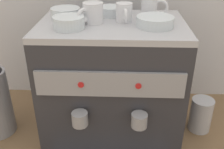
{
  "coord_description": "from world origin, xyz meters",
  "views": [
    {
      "loc": [
        0.04,
        -0.94,
        0.78
      ],
      "look_at": [
        0.0,
        0.0,
        0.27
      ],
      "focal_mm": 42.43,
      "sensor_mm": 36.0,
      "label": 1
    }
  ],
  "objects_px": {
    "milk_pitcher": "(201,115)",
    "ceramic_cup_1": "(150,6)",
    "ceramic_bowl_2": "(155,22)",
    "ceramic_bowl_1": "(66,13)",
    "ceramic_bowl_3": "(111,11)",
    "ceramic_cup_0": "(92,13)",
    "espresso_machine": "(112,82)",
    "ceramic_cup_2": "(124,13)",
    "ceramic_bowl_0": "(69,23)"
  },
  "relations": [
    {
      "from": "espresso_machine",
      "to": "ceramic_bowl_1",
      "type": "bearing_deg",
      "value": 163.41
    },
    {
      "from": "ceramic_cup_0",
      "to": "ceramic_cup_1",
      "type": "xyz_separation_m",
      "value": [
        0.21,
        0.09,
        0.01
      ]
    },
    {
      "from": "ceramic_cup_0",
      "to": "ceramic_bowl_1",
      "type": "xyz_separation_m",
      "value": [
        -0.11,
        0.06,
        -0.02
      ]
    },
    {
      "from": "ceramic_cup_2",
      "to": "milk_pitcher",
      "type": "relative_size",
      "value": 0.63
    },
    {
      "from": "ceramic_cup_0",
      "to": "ceramic_cup_1",
      "type": "height_order",
      "value": "ceramic_cup_1"
    },
    {
      "from": "ceramic_cup_1",
      "to": "ceramic_cup_2",
      "type": "bearing_deg",
      "value": -147.35
    },
    {
      "from": "ceramic_cup_2",
      "to": "ceramic_bowl_2",
      "type": "bearing_deg",
      "value": -25.85
    },
    {
      "from": "ceramic_cup_0",
      "to": "ceramic_bowl_2",
      "type": "relative_size",
      "value": 0.75
    },
    {
      "from": "espresso_machine",
      "to": "ceramic_cup_0",
      "type": "height_order",
      "value": "ceramic_cup_0"
    },
    {
      "from": "espresso_machine",
      "to": "ceramic_cup_2",
      "type": "relative_size",
      "value": 5.63
    },
    {
      "from": "ceramic_cup_2",
      "to": "ceramic_cup_0",
      "type": "bearing_deg",
      "value": -169.18
    },
    {
      "from": "ceramic_bowl_0",
      "to": "milk_pitcher",
      "type": "xyz_separation_m",
      "value": [
        0.53,
        0.09,
        -0.43
      ]
    },
    {
      "from": "espresso_machine",
      "to": "ceramic_bowl_0",
      "type": "relative_size",
      "value": 5.05
    },
    {
      "from": "ceramic_cup_2",
      "to": "ceramic_cup_1",
      "type": "bearing_deg",
      "value": 32.65
    },
    {
      "from": "espresso_machine",
      "to": "milk_pitcher",
      "type": "xyz_separation_m",
      "value": [
        0.39,
        0.02,
        -0.17
      ]
    },
    {
      "from": "ceramic_bowl_2",
      "to": "ceramic_bowl_3",
      "type": "bearing_deg",
      "value": 139.17
    },
    {
      "from": "ceramic_cup_0",
      "to": "milk_pitcher",
      "type": "relative_size",
      "value": 0.64
    },
    {
      "from": "espresso_machine",
      "to": "ceramic_bowl_1",
      "type": "xyz_separation_m",
      "value": [
        -0.18,
        0.05,
        0.27
      ]
    },
    {
      "from": "ceramic_bowl_2",
      "to": "milk_pitcher",
      "type": "relative_size",
      "value": 0.85
    },
    {
      "from": "ceramic_cup_1",
      "to": "ceramic_bowl_1",
      "type": "relative_size",
      "value": 0.92
    },
    {
      "from": "ceramic_bowl_3",
      "to": "milk_pitcher",
      "type": "height_order",
      "value": "ceramic_bowl_3"
    },
    {
      "from": "ceramic_bowl_2",
      "to": "ceramic_bowl_3",
      "type": "distance_m",
      "value": 0.21
    },
    {
      "from": "ceramic_bowl_1",
      "to": "ceramic_bowl_3",
      "type": "relative_size",
      "value": 1.12
    },
    {
      "from": "espresso_machine",
      "to": "ceramic_cup_0",
      "type": "xyz_separation_m",
      "value": [
        -0.07,
        -0.01,
        0.28
      ]
    },
    {
      "from": "milk_pitcher",
      "to": "ceramic_bowl_2",
      "type": "bearing_deg",
      "value": -166.86
    },
    {
      "from": "ceramic_cup_2",
      "to": "milk_pitcher",
      "type": "height_order",
      "value": "ceramic_cup_2"
    },
    {
      "from": "ceramic_bowl_1",
      "to": "espresso_machine",
      "type": "bearing_deg",
      "value": -16.59
    },
    {
      "from": "ceramic_cup_0",
      "to": "ceramic_bowl_3",
      "type": "relative_size",
      "value": 0.99
    },
    {
      "from": "ceramic_cup_1",
      "to": "ceramic_cup_2",
      "type": "height_order",
      "value": "ceramic_cup_1"
    },
    {
      "from": "milk_pitcher",
      "to": "espresso_machine",
      "type": "bearing_deg",
      "value": -177.41
    },
    {
      "from": "espresso_machine",
      "to": "ceramic_cup_0",
      "type": "relative_size",
      "value": 5.51
    },
    {
      "from": "ceramic_cup_0",
      "to": "milk_pitcher",
      "type": "bearing_deg",
      "value": 3.14
    },
    {
      "from": "ceramic_cup_1",
      "to": "ceramic_bowl_3",
      "type": "bearing_deg",
      "value": 171.85
    },
    {
      "from": "ceramic_cup_0",
      "to": "ceramic_cup_1",
      "type": "bearing_deg",
      "value": 21.86
    },
    {
      "from": "ceramic_cup_2",
      "to": "ceramic_bowl_3",
      "type": "distance_m",
      "value": 0.1
    },
    {
      "from": "espresso_machine",
      "to": "ceramic_bowl_1",
      "type": "relative_size",
      "value": 4.87
    },
    {
      "from": "espresso_machine",
      "to": "ceramic_bowl_2",
      "type": "height_order",
      "value": "ceramic_bowl_2"
    },
    {
      "from": "ceramic_cup_2",
      "to": "ceramic_bowl_0",
      "type": "bearing_deg",
      "value": -155.22
    },
    {
      "from": "milk_pitcher",
      "to": "ceramic_cup_1",
      "type": "bearing_deg",
      "value": 166.23
    },
    {
      "from": "espresso_machine",
      "to": "ceramic_bowl_0",
      "type": "distance_m",
      "value": 0.31
    },
    {
      "from": "ceramic_cup_0",
      "to": "ceramic_cup_1",
      "type": "relative_size",
      "value": 0.96
    },
    {
      "from": "ceramic_bowl_2",
      "to": "ceramic_bowl_1",
      "type": "bearing_deg",
      "value": 164.55
    },
    {
      "from": "ceramic_cup_0",
      "to": "ceramic_bowl_1",
      "type": "relative_size",
      "value": 0.88
    },
    {
      "from": "ceramic_cup_2",
      "to": "milk_pitcher",
      "type": "xyz_separation_m",
      "value": [
        0.35,
        0.0,
        -0.45
      ]
    },
    {
      "from": "ceramic_cup_1",
      "to": "ceramic_bowl_0",
      "type": "height_order",
      "value": "ceramic_cup_1"
    },
    {
      "from": "ceramic_bowl_3",
      "to": "ceramic_bowl_0",
      "type": "bearing_deg",
      "value": -128.25
    },
    {
      "from": "ceramic_cup_2",
      "to": "ceramic_bowl_1",
      "type": "relative_size",
      "value": 0.86
    },
    {
      "from": "espresso_machine",
      "to": "ceramic_cup_1",
      "type": "relative_size",
      "value": 5.28
    },
    {
      "from": "ceramic_cup_1",
      "to": "ceramic_cup_2",
      "type": "relative_size",
      "value": 1.07
    },
    {
      "from": "ceramic_cup_1",
      "to": "milk_pitcher",
      "type": "bearing_deg",
      "value": -13.77
    }
  ]
}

